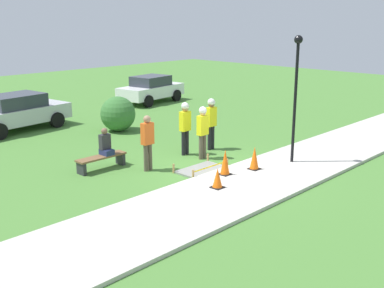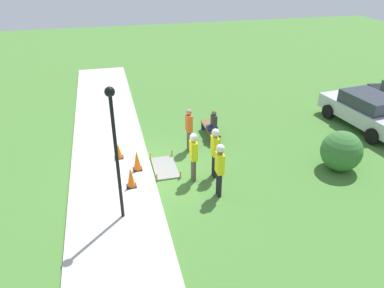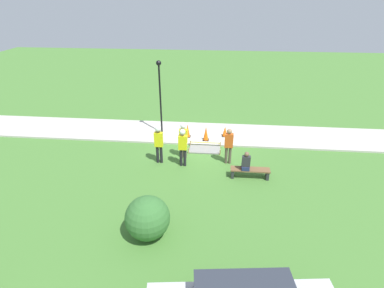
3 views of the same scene
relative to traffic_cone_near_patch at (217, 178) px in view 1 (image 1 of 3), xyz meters
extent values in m
plane|color=#477A33|center=(1.34, 1.15, -0.39)|extent=(60.00, 60.00, 0.00)
cube|color=#BCB7AD|center=(1.34, -0.35, -0.34)|extent=(28.00, 2.98, 0.10)
cube|color=gray|center=(1.07, 1.65, -0.36)|extent=(1.63, 0.87, 0.06)
cube|color=tan|center=(0.25, 1.21, -0.24)|extent=(0.05, 0.05, 0.31)
cube|color=tan|center=(1.88, 1.21, -0.24)|extent=(0.05, 0.05, 0.31)
cube|color=tan|center=(0.25, 2.08, -0.24)|extent=(0.05, 0.05, 0.31)
cube|color=tan|center=(1.88, 2.08, -0.24)|extent=(0.05, 0.05, 0.31)
cube|color=yellow|center=(1.07, 1.21, -0.16)|extent=(1.63, 0.00, 0.04)
cube|color=black|center=(0.00, 0.00, -0.28)|extent=(0.34, 0.34, 0.02)
cone|color=orange|center=(0.00, 0.00, 0.02)|extent=(0.29, 0.29, 0.56)
cube|color=black|center=(1.07, 0.62, -0.28)|extent=(0.34, 0.34, 0.02)
cone|color=orange|center=(1.07, 0.62, 0.13)|extent=(0.29, 0.29, 0.78)
cube|color=black|center=(2.13, 0.29, -0.28)|extent=(0.34, 0.34, 0.02)
cone|color=orange|center=(2.13, 0.29, 0.10)|extent=(0.29, 0.29, 0.73)
cube|color=#2D2D33|center=(-1.89, 4.08, -0.19)|extent=(0.12, 0.40, 0.39)
cube|color=#2D2D33|center=(-0.33, 4.08, -0.19)|extent=(0.12, 0.40, 0.39)
cube|color=brown|center=(-1.11, 4.08, 0.04)|extent=(1.75, 0.44, 0.06)
cube|color=navy|center=(-0.88, 4.08, 0.16)|extent=(0.34, 0.44, 0.18)
cube|color=#2D2D33|center=(-0.88, 4.16, 0.50)|extent=(0.36, 0.20, 0.50)
sphere|color=brown|center=(-0.88, 4.16, 0.85)|extent=(0.21, 0.21, 0.21)
cylinder|color=black|center=(3.12, 3.13, 0.06)|extent=(0.14, 0.14, 0.90)
cylinder|color=black|center=(3.30, 3.13, 0.06)|extent=(0.14, 0.14, 0.90)
cube|color=yellow|center=(3.21, 3.13, 0.87)|extent=(0.40, 0.22, 0.72)
sphere|color=brown|center=(3.21, 3.13, 1.35)|extent=(0.24, 0.24, 0.24)
sphere|color=white|center=(3.21, 3.13, 1.42)|extent=(0.28, 0.28, 0.28)
cylinder|color=brown|center=(2.00, 2.52, 0.05)|extent=(0.14, 0.14, 0.87)
cylinder|color=brown|center=(2.18, 2.52, 0.05)|extent=(0.14, 0.14, 0.87)
cube|color=yellow|center=(2.09, 2.52, 0.82)|extent=(0.40, 0.22, 0.69)
sphere|color=tan|center=(2.09, 2.52, 1.28)|extent=(0.23, 0.23, 0.23)
sphere|color=white|center=(2.09, 2.52, 1.35)|extent=(0.27, 0.27, 0.27)
cylinder|color=black|center=(1.94, 3.32, 0.06)|extent=(0.14, 0.14, 0.89)
cylinder|color=black|center=(2.12, 3.32, 0.06)|extent=(0.14, 0.14, 0.89)
cube|color=yellow|center=(2.03, 3.32, 0.86)|extent=(0.40, 0.22, 0.71)
sphere|color=#A37A5B|center=(2.03, 3.32, 1.33)|extent=(0.24, 0.24, 0.24)
sphere|color=white|center=(2.03, 3.32, 1.40)|extent=(0.28, 0.28, 0.28)
cylinder|color=brown|center=(-0.22, 2.88, 0.06)|extent=(0.14, 0.14, 0.89)
cylinder|color=brown|center=(-0.04, 2.88, 0.06)|extent=(0.14, 0.14, 0.89)
cube|color=#E55B1E|center=(-0.13, 2.88, 0.85)|extent=(0.40, 0.22, 0.70)
sphere|color=#A37A5B|center=(-0.13, 2.88, 1.32)|extent=(0.24, 0.24, 0.24)
cylinder|color=black|center=(3.69, -0.13, 1.69)|extent=(0.10, 0.10, 3.96)
sphere|color=black|center=(3.69, -0.13, 3.77)|extent=(0.28, 0.28, 0.28)
cylinder|color=black|center=(0.00, 12.99, -0.04)|extent=(0.73, 0.34, 0.70)
cube|color=white|center=(8.43, 12.49, 0.27)|extent=(4.29, 2.31, 0.66)
cube|color=#2D333D|center=(8.43, 12.49, 0.88)|extent=(2.24, 1.82, 0.56)
cylinder|color=black|center=(9.56, 13.54, -0.06)|extent=(0.69, 0.33, 0.67)
cylinder|color=black|center=(9.81, 11.79, -0.06)|extent=(0.69, 0.33, 0.67)
cylinder|color=black|center=(7.06, 13.19, -0.06)|extent=(0.69, 0.33, 0.67)
cylinder|color=black|center=(7.30, 11.44, -0.06)|extent=(0.69, 0.33, 0.67)
cube|color=#BCBCC1|center=(-0.39, 11.38, 0.30)|extent=(4.82, 2.41, 0.68)
cube|color=#2D333D|center=(-0.39, 11.38, 0.92)|extent=(2.49, 1.91, 0.58)
cylinder|color=black|center=(0.92, 12.47, -0.04)|extent=(0.72, 0.32, 0.69)
cylinder|color=black|center=(1.15, 10.62, -0.04)|extent=(0.72, 0.32, 0.69)
sphere|color=#387033|center=(2.64, 8.06, 0.37)|extent=(1.53, 1.53, 1.53)
camera|label=1|loc=(-9.90, -8.55, 4.49)|focal=45.00mm
camera|label=2|loc=(13.16, -0.22, 7.12)|focal=35.00mm
camera|label=3|loc=(0.42, 15.70, 7.15)|focal=28.00mm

